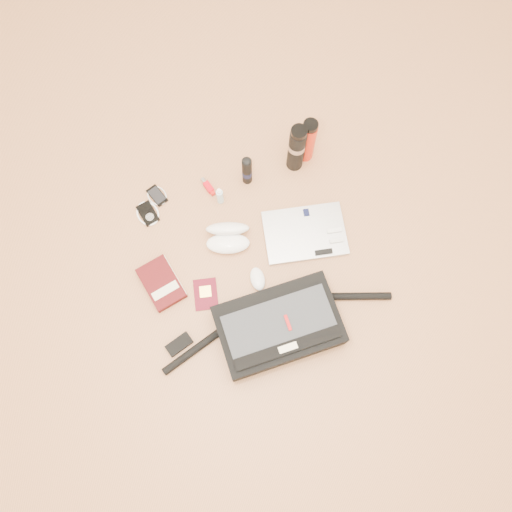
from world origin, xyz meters
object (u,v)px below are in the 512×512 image
at_px(laptop, 305,233).
at_px(thermos_black, 297,148).
at_px(messenger_bag, 278,326).
at_px(book, 162,283).
at_px(thermos_red, 308,141).

xyz_separation_m(laptop, thermos_black, (0.06, 0.33, 0.13)).
distance_m(laptop, thermos_black, 0.36).
height_order(messenger_bag, book, messenger_bag).
relative_size(messenger_bag, thermos_red, 3.81).
height_order(thermos_black, thermos_red, thermos_black).
xyz_separation_m(messenger_bag, thermos_red, (0.37, 0.71, 0.07)).
height_order(messenger_bag, laptop, messenger_bag).
bearing_deg(book, thermos_black, 13.38).
xyz_separation_m(laptop, book, (-0.64, -0.03, 0.01)).
xyz_separation_m(laptop, thermos_red, (0.13, 0.36, 0.12)).
bearing_deg(thermos_black, laptop, -100.94).
distance_m(thermos_black, thermos_red, 0.07).
bearing_deg(laptop, thermos_black, 88.38).
relative_size(messenger_bag, book, 4.22).
bearing_deg(laptop, messenger_bag, -115.10).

